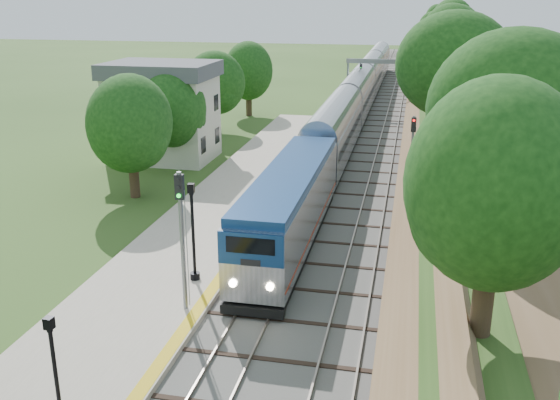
% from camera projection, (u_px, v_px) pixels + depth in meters
% --- Properties ---
extents(ground, '(320.00, 320.00, 0.00)m').
position_uv_depth(ground, '(217.00, 389.00, 21.84)').
color(ground, '#2D4C19').
rests_on(ground, ground).
extents(trackbed, '(9.50, 170.00, 0.28)m').
position_uv_depth(trackbed, '(379.00, 106.00, 77.14)').
color(trackbed, '#4C4944').
rests_on(trackbed, ground).
extents(platform, '(6.40, 68.00, 0.38)m').
position_uv_depth(platform, '(215.00, 220.00, 37.67)').
color(platform, '#A89D88').
rests_on(platform, ground).
extents(yellow_stripe, '(0.55, 68.00, 0.01)m').
position_uv_depth(yellow_stripe, '(261.00, 220.00, 37.04)').
color(yellow_stripe, gold).
rests_on(yellow_stripe, platform).
extents(embankment, '(10.64, 170.00, 11.70)m').
position_uv_depth(embankment, '(450.00, 93.00, 74.90)').
color(embankment, brown).
rests_on(embankment, ground).
extents(station_building, '(8.60, 6.60, 8.00)m').
position_uv_depth(station_building, '(163.00, 111.00, 51.19)').
color(station_building, beige).
rests_on(station_building, ground).
extents(signal_gantry, '(8.40, 0.38, 6.20)m').
position_uv_depth(signal_gantry, '(383.00, 72.00, 70.91)').
color(signal_gantry, slate).
rests_on(signal_gantry, ground).
extents(trees_behind_platform, '(7.82, 53.32, 7.21)m').
position_uv_depth(trees_behind_platform, '(149.00, 130.00, 41.83)').
color(trees_behind_platform, '#332316').
rests_on(trees_behind_platform, ground).
extents(train, '(2.82, 93.90, 4.14)m').
position_uv_depth(train, '(357.00, 100.00, 68.34)').
color(train, black).
rests_on(train, trackbed).
extents(lamppost_mid, '(0.39, 0.39, 3.99)m').
position_uv_depth(lamppost_mid, '(57.00, 384.00, 18.50)').
color(lamppost_mid, black).
rests_on(lamppost_mid, platform).
extents(lamppost_far, '(0.46, 0.46, 4.70)m').
position_uv_depth(lamppost_far, '(193.00, 238.00, 28.77)').
color(lamppost_far, black).
rests_on(lamppost_far, platform).
extents(signal_platform, '(0.35, 0.28, 6.05)m').
position_uv_depth(signal_platform, '(182.00, 227.00, 25.54)').
color(signal_platform, slate).
rests_on(signal_platform, platform).
extents(signal_farside, '(0.31, 0.25, 5.72)m').
position_uv_depth(signal_farside, '(412.00, 150.00, 40.10)').
color(signal_farside, slate).
rests_on(signal_farside, ground).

